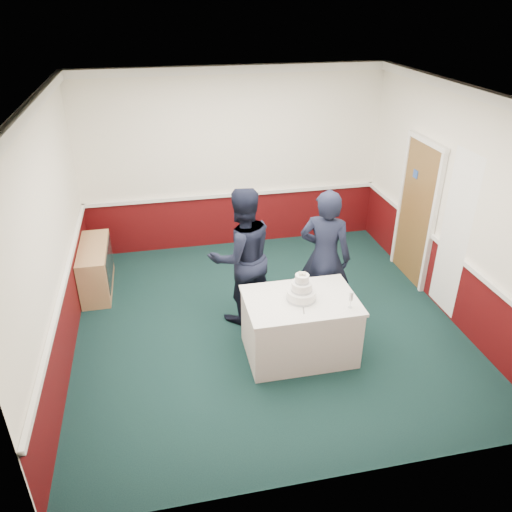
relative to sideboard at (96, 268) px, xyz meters
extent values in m
plane|color=#13302C|center=(2.28, -1.39, -0.35)|extent=(5.00, 5.00, 0.00)
cube|color=white|center=(2.28, 1.08, 1.15)|extent=(5.00, 0.05, 3.00)
cube|color=white|center=(-0.20, -1.39, 1.15)|extent=(0.05, 5.00, 3.00)
cube|color=white|center=(4.75, -1.39, 1.15)|extent=(0.05, 5.00, 3.00)
cube|color=white|center=(2.28, -1.39, 2.62)|extent=(5.00, 5.00, 0.05)
cube|color=#4A090B|center=(2.28, 1.09, 0.10)|extent=(5.00, 0.02, 0.90)
cube|color=white|center=(2.28, 1.08, 0.57)|extent=(4.98, 0.05, 0.06)
cube|color=white|center=(2.28, 1.07, 2.58)|extent=(5.00, 0.08, 0.12)
cube|color=olive|center=(4.74, -0.59, 0.70)|extent=(0.05, 0.90, 2.10)
cube|color=#234799|center=(4.71, -0.44, 1.27)|extent=(0.01, 0.12, 0.12)
cube|color=white|center=(4.70, -1.64, 0.85)|extent=(0.02, 0.60, 2.20)
cube|color=tan|center=(0.00, 0.00, 0.00)|extent=(0.40, 1.20, 0.70)
cube|color=black|center=(0.20, 0.00, 0.05)|extent=(0.01, 1.00, 0.50)
cube|color=white|center=(2.53, -2.08, 0.03)|extent=(1.28, 0.88, 0.76)
cube|color=white|center=(2.53, -2.08, 0.42)|extent=(1.32, 0.92, 0.04)
cylinder|color=white|center=(2.53, -2.08, 0.50)|extent=(0.34, 0.34, 0.12)
cylinder|color=#B1B3BC|center=(2.53, -2.08, 0.45)|extent=(0.35, 0.35, 0.03)
cylinder|color=white|center=(2.53, -2.08, 0.61)|extent=(0.24, 0.24, 0.11)
cylinder|color=#B1B3BC|center=(2.53, -2.08, 0.57)|extent=(0.25, 0.25, 0.02)
cylinder|color=white|center=(2.53, -2.08, 0.72)|extent=(0.16, 0.16, 0.10)
cylinder|color=#B1B3BC|center=(2.53, -2.08, 0.68)|extent=(0.17, 0.17, 0.02)
sphere|color=#EDE5C9|center=(2.53, -2.08, 0.79)|extent=(0.03, 0.03, 0.03)
sphere|color=#EDE5C9|center=(2.55, -2.07, 0.79)|extent=(0.03, 0.03, 0.03)
sphere|color=#EDE5C9|center=(2.51, -2.06, 0.79)|extent=(0.03, 0.03, 0.03)
sphere|color=#EDE5C9|center=(2.54, -2.10, 0.79)|extent=(0.03, 0.03, 0.03)
sphere|color=#EDE5C9|center=(2.50, -2.09, 0.79)|extent=(0.03, 0.03, 0.03)
cube|color=silver|center=(2.50, -2.28, 0.44)|extent=(0.07, 0.22, 0.00)
cylinder|color=silver|center=(3.03, -2.36, 0.44)|extent=(0.05, 0.05, 0.01)
cylinder|color=silver|center=(3.03, -2.36, 0.49)|extent=(0.01, 0.01, 0.09)
cylinder|color=silver|center=(3.03, -2.36, 0.59)|extent=(0.04, 0.04, 0.11)
imported|color=black|center=(1.99, -1.16, 0.59)|extent=(1.05, 0.90, 1.88)
imported|color=black|center=(3.05, -1.39, 0.58)|extent=(0.81, 0.72, 1.85)
camera|label=1|loc=(1.00, -6.78, 3.65)|focal=35.00mm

